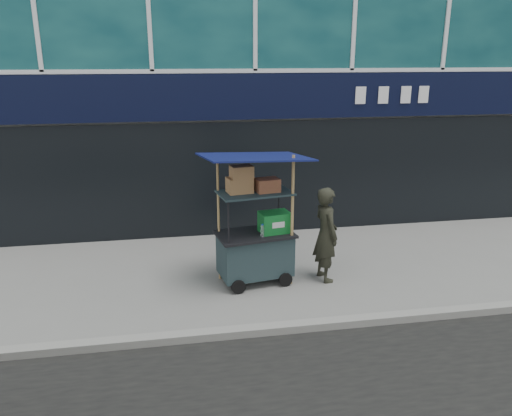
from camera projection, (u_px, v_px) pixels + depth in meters
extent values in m
plane|color=slate|center=(301.00, 323.00, 7.21)|extent=(80.00, 80.00, 0.00)
cube|color=gray|center=(304.00, 326.00, 7.00)|extent=(80.00, 0.18, 0.12)
cube|color=black|center=(255.00, 97.00, 9.99)|extent=(15.68, 0.06, 0.90)
cube|color=black|center=(255.00, 179.00, 10.53)|extent=(15.68, 0.04, 2.40)
cube|color=#1B2D2E|center=(255.00, 254.00, 8.39)|extent=(1.28, 0.87, 0.69)
cylinder|color=black|center=(238.00, 287.00, 8.04)|extent=(0.24, 0.09, 0.24)
cylinder|color=black|center=(285.00, 280.00, 8.31)|extent=(0.24, 0.09, 0.24)
cube|color=black|center=(255.00, 234.00, 8.28)|extent=(1.37, 0.97, 0.04)
cylinder|color=black|center=(228.00, 223.00, 7.74)|extent=(0.03, 0.03, 0.74)
cylinder|color=black|center=(292.00, 216.00, 8.09)|extent=(0.03, 0.03, 0.74)
cylinder|color=black|center=(218.00, 212.00, 8.27)|extent=(0.03, 0.03, 0.74)
cylinder|color=black|center=(279.00, 206.00, 8.62)|extent=(0.03, 0.03, 0.74)
cube|color=#1B2D2E|center=(255.00, 193.00, 8.07)|extent=(1.28, 0.87, 0.03)
cylinder|color=#9F8447|center=(292.00, 222.00, 8.12)|extent=(0.06, 0.06, 2.21)
cylinder|color=#9F8447|center=(219.00, 221.00, 8.32)|extent=(0.05, 0.05, 2.11)
cube|color=#0D0D4B|center=(255.00, 157.00, 7.90)|extent=(1.84, 1.44, 0.19)
cube|color=#10682C|center=(275.00, 222.00, 8.29)|extent=(0.54, 0.42, 0.34)
cylinder|color=silver|center=(262.00, 231.00, 8.09)|extent=(0.07, 0.07, 0.20)
cylinder|color=#184AB7|center=(262.00, 225.00, 8.06)|extent=(0.04, 0.04, 0.02)
cube|color=olive|center=(239.00, 185.00, 8.00)|extent=(0.44, 0.36, 0.25)
cube|color=olive|center=(267.00, 185.00, 8.05)|extent=(0.41, 0.33, 0.22)
cube|color=olive|center=(241.00, 172.00, 7.92)|extent=(0.38, 0.31, 0.20)
imported|color=#26271D|center=(326.00, 234.00, 8.39)|extent=(0.49, 0.65, 1.63)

